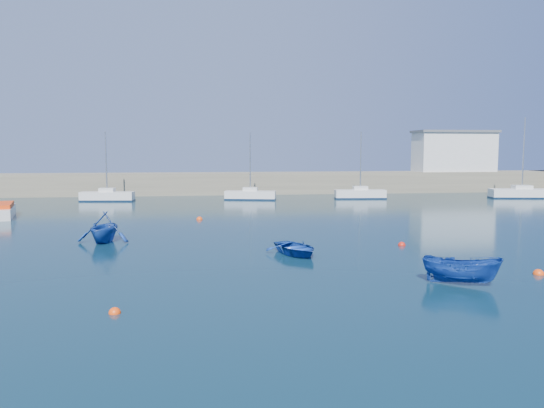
{
  "coord_description": "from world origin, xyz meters",
  "views": [
    {
      "loc": [
        -2.89,
        -19.26,
        5.38
      ],
      "look_at": [
        2.17,
        17.43,
        1.6
      ],
      "focal_mm": 35.0,
      "sensor_mm": 36.0,
      "label": 1
    }
  ],
  "objects": [
    {
      "name": "dinghy_right",
      "position": [
        7.46,
        0.31,
        0.59
      ],
      "size": [
        3.22,
        2.53,
        1.18
      ],
      "primitive_type": "imported",
      "rotation": [
        0.0,
        0.0,
        1.05
      ],
      "color": "#153B95",
      "rests_on": "ground"
    },
    {
      "name": "dinghy_center",
      "position": [
        2.0,
        7.24,
        0.34
      ],
      "size": [
        3.32,
        3.9,
        0.69
      ],
      "primitive_type": "imported",
      "rotation": [
        0.0,
        0.0,
        0.34
      ],
      "color": "#153B95",
      "rests_on": "ground"
    },
    {
      "name": "buoy_0",
      "position": [
        -5.72,
        -1.64,
        0.0
      ],
      "size": [
        0.41,
        0.41,
        0.41
      ],
      "primitive_type": "sphere",
      "color": "#FD450D",
      "rests_on": "ground"
    },
    {
      "name": "sailboat_7",
      "position": [
        14.79,
        37.35,
        0.56
      ],
      "size": [
        5.67,
        2.08,
        7.38
      ],
      "rotation": [
        0.0,
        0.0,
        1.47
      ],
      "color": "silver",
      "rests_on": "ground"
    },
    {
      "name": "motorboat_2",
      "position": [
        -18.75,
        25.43,
        0.54
      ],
      "size": [
        3.23,
        5.87,
        1.15
      ],
      "rotation": [
        0.0,
        0.0,
        0.24
      ],
      "color": "silver",
      "rests_on": "ground"
    },
    {
      "name": "buoy_1",
      "position": [
        8.43,
        9.03,
        0.0
      ],
      "size": [
        0.43,
        0.43,
        0.43
      ],
      "primitive_type": "sphere",
      "color": "red",
      "rests_on": "ground"
    },
    {
      "name": "dinghy_left",
      "position": [
        -8.44,
        12.46,
        0.9
      ],
      "size": [
        3.36,
        3.76,
        1.79
      ],
      "primitive_type": "imported",
      "rotation": [
        0.0,
        0.0,
        -0.13
      ],
      "color": "#153B95",
      "rests_on": "ground"
    },
    {
      "name": "ground",
      "position": [
        0.0,
        0.0,
        0.0
      ],
      "size": [
        220.0,
        220.0,
        0.0
      ],
      "primitive_type": "plane",
      "color": "#0C2837",
      "rests_on": "ground"
    },
    {
      "name": "sailboat_6",
      "position": [
        2.6,
        37.8,
        0.54
      ],
      "size": [
        5.68,
        2.71,
        7.26
      ],
      "rotation": [
        0.0,
        0.0,
        1.35
      ],
      "color": "silver",
      "rests_on": "ground"
    },
    {
      "name": "back_wall",
      "position": [
        0.0,
        46.0,
        1.3
      ],
      "size": [
        96.0,
        4.5,
        2.6
      ],
      "primitive_type": "cube",
      "color": "#746D58",
      "rests_on": "ground"
    },
    {
      "name": "sailboat_5",
      "position": [
        -12.53,
        38.29,
        0.55
      ],
      "size": [
        5.64,
        2.16,
        7.32
      ],
      "rotation": [
        0.0,
        0.0,
        1.46
      ],
      "color": "silver",
      "rests_on": "ground"
    },
    {
      "name": "buoy_3",
      "position": [
        -2.9,
        21.88,
        0.0
      ],
      "size": [
        0.48,
        0.48,
        0.48
      ],
      "primitive_type": "sphere",
      "color": "#FD450D",
      "rests_on": "ground"
    },
    {
      "name": "sailboat_8",
      "position": [
        33.01,
        35.62,
        0.57
      ],
      "size": [
        7.11,
        3.03,
        8.96
      ],
      "rotation": [
        0.0,
        0.0,
        1.41
      ],
      "color": "silver",
      "rests_on": "ground"
    },
    {
      "name": "harbor_office",
      "position": [
        30.0,
        46.0,
        5.1
      ],
      "size": [
        10.0,
        4.0,
        5.0
      ],
      "primitive_type": "cube",
      "color": "silver",
      "rests_on": "back_wall"
    },
    {
      "name": "buoy_5",
      "position": [
        11.67,
        1.51,
        0.0
      ],
      "size": [
        0.47,
        0.47,
        0.47
      ],
      "primitive_type": "sphere",
      "color": "#FD450D",
      "rests_on": "ground"
    }
  ]
}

